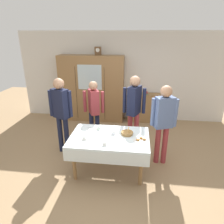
# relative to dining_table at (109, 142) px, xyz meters

# --- Properties ---
(ground_plane) EXTENTS (12.00, 12.00, 0.00)m
(ground_plane) POSITION_rel_dining_table_xyz_m (0.00, 0.23, -0.66)
(ground_plane) COLOR #997A56
(ground_plane) RESTS_ON ground
(back_wall) EXTENTS (6.40, 0.10, 2.70)m
(back_wall) POSITION_rel_dining_table_xyz_m (0.00, 2.88, 0.69)
(back_wall) COLOR silver
(back_wall) RESTS_ON ground
(dining_table) EXTENTS (1.51, 1.02, 0.77)m
(dining_table) POSITION_rel_dining_table_xyz_m (0.00, 0.00, 0.00)
(dining_table) COLOR olive
(dining_table) RESTS_ON ground
(wall_cabinet) EXTENTS (1.97, 0.46, 2.02)m
(wall_cabinet) POSITION_rel_dining_table_xyz_m (-0.90, 2.59, 0.36)
(wall_cabinet) COLOR olive
(wall_cabinet) RESTS_ON ground
(mantel_clock) EXTENTS (0.18, 0.11, 0.24)m
(mantel_clock) POSITION_rel_dining_table_xyz_m (-0.68, 2.59, 1.49)
(mantel_clock) COLOR brown
(mantel_clock) RESTS_ON wall_cabinet
(bookshelf_low) EXTENTS (1.02, 0.35, 0.90)m
(bookshelf_low) POSITION_rel_dining_table_xyz_m (0.74, 2.64, -0.21)
(bookshelf_low) COLOR olive
(bookshelf_low) RESTS_ON ground
(book_stack) EXTENTS (0.16, 0.20, 0.06)m
(book_stack) POSITION_rel_dining_table_xyz_m (0.74, 2.64, 0.27)
(book_stack) COLOR #3D754C
(book_stack) RESTS_ON bookshelf_low
(tea_cup_center) EXTENTS (0.13, 0.13, 0.06)m
(tea_cup_center) POSITION_rel_dining_table_xyz_m (-0.26, 0.33, 0.14)
(tea_cup_center) COLOR silver
(tea_cup_center) RESTS_ON dining_table
(tea_cup_mid_left) EXTENTS (0.13, 0.13, 0.06)m
(tea_cup_mid_left) POSITION_rel_dining_table_xyz_m (-0.45, -0.12, 0.14)
(tea_cup_mid_left) COLOR white
(tea_cup_mid_left) RESTS_ON dining_table
(tea_cup_near_left) EXTENTS (0.13, 0.13, 0.06)m
(tea_cup_near_left) POSITION_rel_dining_table_xyz_m (0.06, 0.15, 0.14)
(tea_cup_near_left) COLOR white
(tea_cup_near_left) RESTS_ON dining_table
(tea_cup_back_edge) EXTENTS (0.13, 0.13, 0.06)m
(tea_cup_back_edge) POSITION_rel_dining_table_xyz_m (-0.04, -0.28, 0.14)
(tea_cup_back_edge) COLOR white
(tea_cup_back_edge) RESTS_ON dining_table
(bread_basket) EXTENTS (0.24, 0.24, 0.16)m
(bread_basket) POSITION_rel_dining_table_xyz_m (0.33, 0.16, 0.14)
(bread_basket) COLOR #9E7542
(bread_basket) RESTS_ON dining_table
(pastry_plate) EXTENTS (0.28, 0.28, 0.05)m
(pastry_plate) POSITION_rel_dining_table_xyz_m (0.60, -0.06, 0.12)
(pastry_plate) COLOR white
(pastry_plate) RESTS_ON dining_table
(spoon_near_left) EXTENTS (0.12, 0.02, 0.01)m
(spoon_near_left) POSITION_rel_dining_table_xyz_m (0.30, -0.07, 0.11)
(spoon_near_left) COLOR silver
(spoon_near_left) RESTS_ON dining_table
(spoon_back_edge) EXTENTS (0.12, 0.02, 0.01)m
(spoon_back_edge) POSITION_rel_dining_table_xyz_m (-0.47, 0.38, 0.11)
(spoon_back_edge) COLOR silver
(spoon_back_edge) RESTS_ON dining_table
(person_behind_table_right) EXTENTS (0.52, 0.41, 1.76)m
(person_behind_table_right) POSITION_rel_dining_table_xyz_m (0.44, 1.00, 0.43)
(person_behind_table_right) COLOR #933338
(person_behind_table_right) RESTS_ON ground
(person_near_right_end) EXTENTS (0.52, 0.41, 1.58)m
(person_near_right_end) POSITION_rel_dining_table_xyz_m (-0.54, 1.16, 0.30)
(person_near_right_end) COLOR #191E38
(person_near_right_end) RESTS_ON ground
(person_beside_shelf) EXTENTS (0.52, 0.34, 1.75)m
(person_beside_shelf) POSITION_rel_dining_table_xyz_m (-1.15, 0.61, 0.42)
(person_beside_shelf) COLOR #191E38
(person_beside_shelf) RESTS_ON ground
(person_by_cabinet) EXTENTS (0.52, 0.31, 1.70)m
(person_by_cabinet) POSITION_rel_dining_table_xyz_m (1.04, 0.43, 0.39)
(person_by_cabinet) COLOR #933338
(person_by_cabinet) RESTS_ON ground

